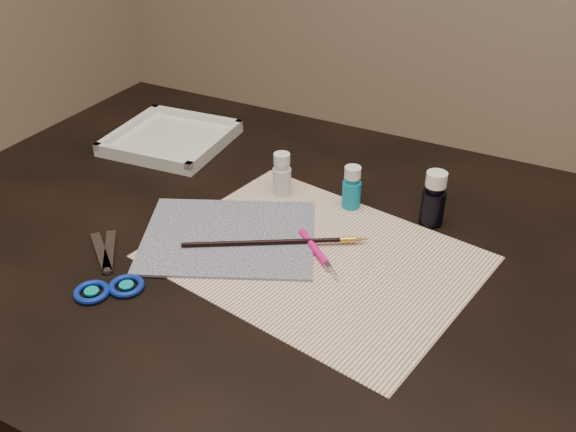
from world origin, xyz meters
The scene contains 10 objects.
table centered at (0.00, 0.00, 0.38)m, with size 1.30×0.90×0.75m, color black.
paper centered at (0.05, -0.01, 0.75)m, with size 0.45×0.34×0.00m, color white.
canvas centered at (-0.09, -0.03, 0.75)m, with size 0.27×0.21×0.00m, color #0F1735.
paint_bottle_white centered at (-0.08, 0.13, 0.79)m, with size 0.03×0.03×0.08m, color silver.
paint_bottle_cyan centered at (0.04, 0.14, 0.79)m, with size 0.03×0.03×0.08m, color #0E81AB.
paint_bottle_navy centered at (0.18, 0.16, 0.80)m, with size 0.04×0.04×0.09m, color black.
paintbrush centered at (-0.01, -0.02, 0.76)m, with size 0.29×0.01×0.01m, color black, non-canonical shape.
craft_knife centered at (0.06, -0.01, 0.76)m, with size 0.14×0.01×0.01m, color #F3128C, non-canonical shape.
scissors centered at (-0.21, -0.18, 0.76)m, with size 0.19×0.10×0.01m, color silver, non-canonical shape.
palette_tray centered at (-0.37, 0.20, 0.76)m, with size 0.22×0.22×0.03m, color silver.
Camera 1 is at (0.38, -0.72, 1.32)m, focal length 40.00 mm.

